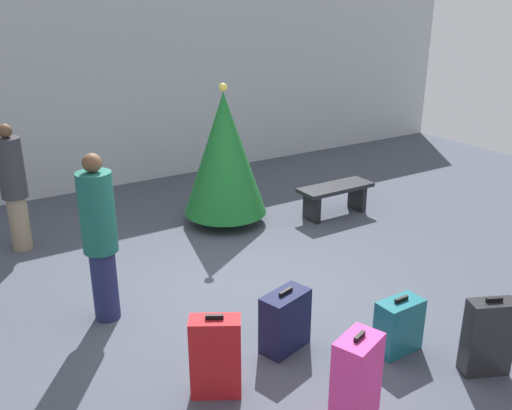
{
  "coord_description": "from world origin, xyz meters",
  "views": [
    {
      "loc": [
        -2.8,
        -4.79,
        3.19
      ],
      "look_at": [
        0.45,
        0.39,
        0.9
      ],
      "focal_mm": 38.93,
      "sensor_mm": 36.0,
      "label": 1
    }
  ],
  "objects_px": {
    "waiting_bench": "(335,194)",
    "traveller_0": "(100,235)",
    "suitcase_2": "(488,337)",
    "suitcase_3": "(356,381)",
    "suitcase_4": "(216,357)",
    "suitcase_1": "(399,326)",
    "holiday_tree": "(224,154)",
    "traveller_1": "(13,185)",
    "suitcase_0": "(285,321)"
  },
  "relations": [
    {
      "from": "waiting_bench",
      "to": "traveller_0",
      "type": "height_order",
      "value": "traveller_0"
    },
    {
      "from": "waiting_bench",
      "to": "suitcase_2",
      "type": "relative_size",
      "value": 1.59
    },
    {
      "from": "suitcase_3",
      "to": "suitcase_4",
      "type": "distance_m",
      "value": 1.17
    },
    {
      "from": "suitcase_2",
      "to": "suitcase_4",
      "type": "xyz_separation_m",
      "value": [
        -2.19,
        1.03,
        0.0
      ]
    },
    {
      "from": "traveller_0",
      "to": "suitcase_1",
      "type": "distance_m",
      "value": 3.07
    },
    {
      "from": "waiting_bench",
      "to": "suitcase_4",
      "type": "bearing_deg",
      "value": -142.68
    },
    {
      "from": "holiday_tree",
      "to": "suitcase_4",
      "type": "height_order",
      "value": "holiday_tree"
    },
    {
      "from": "suitcase_2",
      "to": "suitcase_4",
      "type": "height_order",
      "value": "suitcase_4"
    },
    {
      "from": "traveller_1",
      "to": "waiting_bench",
      "type": "bearing_deg",
      "value": -16.16
    },
    {
      "from": "traveller_0",
      "to": "holiday_tree",
      "type": "bearing_deg",
      "value": 35.09
    },
    {
      "from": "waiting_bench",
      "to": "traveller_0",
      "type": "distance_m",
      "value": 4.13
    },
    {
      "from": "holiday_tree",
      "to": "suitcase_2",
      "type": "height_order",
      "value": "holiday_tree"
    },
    {
      "from": "traveller_0",
      "to": "suitcase_4",
      "type": "bearing_deg",
      "value": -76.4
    },
    {
      "from": "holiday_tree",
      "to": "suitcase_4",
      "type": "relative_size",
      "value": 2.7
    },
    {
      "from": "suitcase_3",
      "to": "traveller_1",
      "type": "bearing_deg",
      "value": 108.22
    },
    {
      "from": "suitcase_1",
      "to": "suitcase_2",
      "type": "height_order",
      "value": "suitcase_2"
    },
    {
      "from": "waiting_bench",
      "to": "suitcase_3",
      "type": "xyz_separation_m",
      "value": [
        -2.78,
        -3.59,
        0.04
      ]
    },
    {
      "from": "holiday_tree",
      "to": "suitcase_0",
      "type": "bearing_deg",
      "value": -109.16
    },
    {
      "from": "holiday_tree",
      "to": "suitcase_4",
      "type": "bearing_deg",
      "value": -120.34
    },
    {
      "from": "suitcase_0",
      "to": "suitcase_4",
      "type": "distance_m",
      "value": 0.91
    },
    {
      "from": "suitcase_1",
      "to": "traveller_1",
      "type": "bearing_deg",
      "value": 120.83
    },
    {
      "from": "suitcase_2",
      "to": "suitcase_3",
      "type": "bearing_deg",
      "value": 174.26
    },
    {
      "from": "suitcase_1",
      "to": "suitcase_2",
      "type": "relative_size",
      "value": 0.76
    },
    {
      "from": "traveller_1",
      "to": "suitcase_1",
      "type": "xyz_separation_m",
      "value": [
        2.6,
        -4.35,
        -0.64
      ]
    },
    {
      "from": "suitcase_2",
      "to": "suitcase_4",
      "type": "bearing_deg",
      "value": 154.85
    },
    {
      "from": "holiday_tree",
      "to": "suitcase_0",
      "type": "xyz_separation_m",
      "value": [
        -1.08,
        -3.1,
        -0.77
      ]
    },
    {
      "from": "waiting_bench",
      "to": "suitcase_1",
      "type": "distance_m",
      "value": 3.56
    },
    {
      "from": "traveller_0",
      "to": "suitcase_3",
      "type": "relative_size",
      "value": 2.21
    },
    {
      "from": "traveller_0",
      "to": "suitcase_3",
      "type": "height_order",
      "value": "traveller_0"
    },
    {
      "from": "traveller_0",
      "to": "suitcase_0",
      "type": "distance_m",
      "value": 2.04
    },
    {
      "from": "traveller_0",
      "to": "traveller_1",
      "type": "relative_size",
      "value": 1.05
    },
    {
      "from": "suitcase_3",
      "to": "waiting_bench",
      "type": "bearing_deg",
      "value": 52.26
    },
    {
      "from": "traveller_0",
      "to": "suitcase_4",
      "type": "height_order",
      "value": "traveller_0"
    },
    {
      "from": "suitcase_3",
      "to": "suitcase_4",
      "type": "xyz_separation_m",
      "value": [
        -0.77,
        0.89,
        -0.02
      ]
    },
    {
      "from": "traveller_0",
      "to": "traveller_1",
      "type": "xyz_separation_m",
      "value": [
        -0.42,
        2.29,
        -0.05
      ]
    },
    {
      "from": "suitcase_1",
      "to": "traveller_0",
      "type": "bearing_deg",
      "value": 136.59
    },
    {
      "from": "traveller_0",
      "to": "suitcase_3",
      "type": "xyz_separation_m",
      "value": [
        1.17,
        -2.56,
        -0.56
      ]
    },
    {
      "from": "holiday_tree",
      "to": "suitcase_1",
      "type": "xyz_separation_m",
      "value": [
        -0.19,
        -3.71,
        -0.8
      ]
    },
    {
      "from": "holiday_tree",
      "to": "suitcase_4",
      "type": "distance_m",
      "value": 3.93
    },
    {
      "from": "holiday_tree",
      "to": "suitcase_1",
      "type": "height_order",
      "value": "holiday_tree"
    },
    {
      "from": "waiting_bench",
      "to": "suitcase_4",
      "type": "height_order",
      "value": "suitcase_4"
    },
    {
      "from": "suitcase_0",
      "to": "suitcase_1",
      "type": "height_order",
      "value": "suitcase_0"
    },
    {
      "from": "holiday_tree",
      "to": "waiting_bench",
      "type": "xyz_separation_m",
      "value": [
        1.6,
        -0.63,
        -0.72
      ]
    },
    {
      "from": "suitcase_0",
      "to": "suitcase_2",
      "type": "distance_m",
      "value": 1.82
    },
    {
      "from": "holiday_tree",
      "to": "suitcase_3",
      "type": "relative_size",
      "value": 2.56
    },
    {
      "from": "traveller_0",
      "to": "suitcase_1",
      "type": "xyz_separation_m",
      "value": [
        2.17,
        -2.05,
        -0.68
      ]
    },
    {
      "from": "suitcase_3",
      "to": "suitcase_4",
      "type": "relative_size",
      "value": 1.06
    },
    {
      "from": "traveller_0",
      "to": "suitcase_2",
      "type": "height_order",
      "value": "traveller_0"
    },
    {
      "from": "traveller_1",
      "to": "suitcase_0",
      "type": "xyz_separation_m",
      "value": [
        1.7,
        -3.74,
        -0.61
      ]
    },
    {
      "from": "traveller_1",
      "to": "suitcase_3",
      "type": "height_order",
      "value": "traveller_1"
    }
  ]
}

